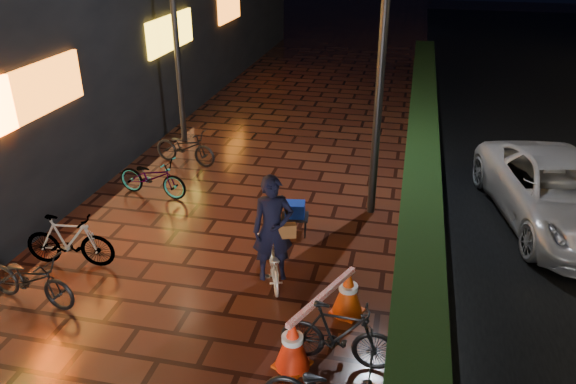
% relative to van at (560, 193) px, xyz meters
% --- Properties ---
extents(ground, '(80.00, 80.00, 0.00)m').
position_rel_van_xyz_m(ground, '(-5.87, -5.17, -0.65)').
color(ground, '#381911').
rests_on(ground, ground).
extents(hedge, '(0.70, 20.00, 1.00)m').
position_rel_van_xyz_m(hedge, '(-2.57, 2.83, -0.15)').
color(hedge, black).
rests_on(hedge, ground).
extents(van, '(3.00, 4.94, 1.28)m').
position_rel_van_xyz_m(van, '(0.00, 0.00, 0.00)').
color(van, '#B6B7BB').
rests_on(van, ground).
extents(lamp_post_hedge, '(0.54, 0.27, 5.76)m').
position_rel_van_xyz_m(lamp_post_hedge, '(-3.49, -0.26, 2.52)').
color(lamp_post_hedge, black).
rests_on(lamp_post_hedge, ground).
extents(lamp_post_sf, '(0.51, 0.28, 5.49)m').
position_rel_van_xyz_m(lamp_post_sf, '(-8.70, 2.73, 2.37)').
color(lamp_post_sf, black).
rests_on(lamp_post_sf, ground).
extents(cyclist, '(0.87, 1.38, 1.87)m').
position_rel_van_xyz_m(cyclist, '(-4.81, -3.06, 0.05)').
color(cyclist, silver).
rests_on(cyclist, ground).
extents(traffic_barrier, '(1.10, 1.81, 0.75)m').
position_rel_van_xyz_m(traffic_barrier, '(-3.83, -4.23, -0.27)').
color(traffic_barrier, '#FF280D').
rests_on(traffic_barrier, ground).
extents(cart_assembly, '(0.54, 0.56, 0.92)m').
position_rel_van_xyz_m(cart_assembly, '(-4.81, -1.48, -0.18)').
color(cart_assembly, black).
rests_on(cart_assembly, ground).
extents(parked_bikes_storefront, '(1.86, 6.44, 0.93)m').
position_rel_van_xyz_m(parked_bikes_storefront, '(-8.16, -1.68, -0.22)').
color(parked_bikes_storefront, black).
rests_on(parked_bikes_storefront, ground).
extents(parked_bikes_hedge, '(1.65, 2.09, 0.93)m').
position_rel_van_xyz_m(parked_bikes_hedge, '(-3.50, -5.51, -0.20)').
color(parked_bikes_hedge, black).
rests_on(parked_bikes_hedge, ground).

